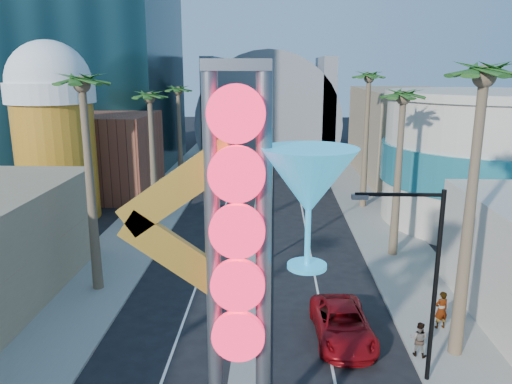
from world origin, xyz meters
name	(u,v)px	position (x,y,z in m)	size (l,w,h in m)	color
sidewalk_west	(163,202)	(-9.50, 35.00, 0.07)	(5.00, 100.00, 0.15)	gray
sidewalk_east	(366,204)	(9.50, 35.00, 0.07)	(5.00, 100.00, 0.15)	gray
median	(264,195)	(0.00, 38.00, 0.07)	(1.60, 84.00, 0.15)	gray
brick_filler_west	(102,155)	(-16.00, 38.00, 4.00)	(10.00, 10.00, 8.00)	brown
filler_east	(405,133)	(16.00, 48.00, 5.00)	(10.00, 20.00, 10.00)	#977F61
beer_mug	(53,125)	(-17.00, 30.00, 7.84)	(7.00, 7.00, 14.50)	#BD6919
turquoise_building	(487,159)	(18.00, 30.00, 5.25)	(16.60, 16.60, 10.60)	beige
canopy	(269,118)	(0.00, 72.00, 4.31)	(22.00, 16.00, 22.00)	slate
neon_sign	(268,255)	(0.82, 2.96, 7.31)	(6.53, 2.60, 12.55)	gray
streetlight_0	(267,192)	(0.55, 20.00, 4.88)	(3.79, 0.25, 8.00)	black
streetlight_1	(261,138)	(-0.55, 44.00, 4.88)	(3.79, 0.25, 8.00)	black
streetlight_2	(424,270)	(6.72, 8.00, 4.83)	(3.45, 0.25, 8.00)	black
palm_1	(83,98)	(-9.00, 16.00, 10.82)	(2.40, 2.40, 12.70)	brown
palm_2	(150,105)	(-9.00, 30.00, 9.48)	(2.40, 2.40, 11.20)	brown
palm_3	(178,96)	(-9.00, 42.00, 9.48)	(2.40, 2.40, 11.20)	brown
palm_5	(482,96)	(9.00, 10.00, 11.27)	(2.40, 2.40, 13.20)	brown
palm_6	(403,107)	(9.00, 22.00, 9.93)	(2.40, 2.40, 11.70)	brown
palm_7	(369,86)	(9.00, 34.00, 10.82)	(2.40, 2.40, 12.70)	brown
red_pickup	(342,324)	(4.21, 11.17, 0.76)	(2.53, 5.48, 1.52)	#9E0C12
pedestrian_a	(441,310)	(9.01, 12.14, 1.09)	(0.69, 0.45, 1.88)	gray
pedestrian_b	(419,339)	(7.30, 9.71, 0.93)	(0.76, 0.59, 1.56)	gray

